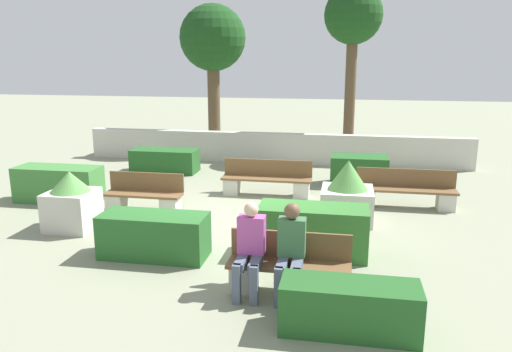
{
  "coord_description": "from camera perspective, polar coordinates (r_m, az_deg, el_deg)",
  "views": [
    {
      "loc": [
        2.18,
        -9.18,
        3.28
      ],
      "look_at": [
        0.45,
        0.5,
        0.9
      ],
      "focal_mm": 35.0,
      "sensor_mm": 36.0,
      "label": 1
    }
  ],
  "objects": [
    {
      "name": "ground_plane",
      "position": [
        9.99,
        -3.04,
        -5.58
      ],
      "size": [
        60.0,
        60.0,
        0.0
      ],
      "primitive_type": "plane",
      "color": "gray"
    },
    {
      "name": "perimeter_wall",
      "position": [
        15.6,
        1.97,
        3.22
      ],
      "size": [
        11.96,
        0.3,
        0.94
      ],
      "color": "beige",
      "rests_on": "ground_plane"
    },
    {
      "name": "bench_front",
      "position": [
        7.21,
        3.78,
        -10.74
      ],
      "size": [
        1.74,
        0.49,
        0.83
      ],
      "color": "brown",
      "rests_on": "ground_plane"
    },
    {
      "name": "bench_left_side",
      "position": [
        11.51,
        16.73,
        -1.85
      ],
      "size": [
        2.16,
        0.49,
        0.83
      ],
      "rotation": [
        0.0,
        0.0,
        0.12
      ],
      "color": "brown",
      "rests_on": "ground_plane"
    },
    {
      "name": "bench_right_side",
      "position": [
        10.94,
        -12.7,
        -2.49
      ],
      "size": [
        1.67,
        0.48,
        0.83
      ],
      "rotation": [
        0.0,
        0.0,
        0.13
      ],
      "color": "brown",
      "rests_on": "ground_plane"
    },
    {
      "name": "bench_back",
      "position": [
        12.0,
        1.22,
        -0.63
      ],
      "size": [
        2.16,
        0.49,
        0.83
      ],
      "rotation": [
        0.0,
        0.0,
        -0.13
      ],
      "color": "brown",
      "rests_on": "ground_plane"
    },
    {
      "name": "person_seated_man",
      "position": [
        6.92,
        3.99,
        -8.08
      ],
      "size": [
        0.38,
        0.63,
        1.32
      ],
      "color": "#515B70",
      "rests_on": "ground_plane"
    },
    {
      "name": "person_seated_woman",
      "position": [
        7.0,
        -0.7,
        -7.93
      ],
      "size": [
        0.38,
        0.63,
        1.3
      ],
      "color": "#515B70",
      "rests_on": "ground_plane"
    },
    {
      "name": "hedge_block_near_left",
      "position": [
        8.52,
        -11.57,
        -6.68
      ],
      "size": [
        1.78,
        0.72,
        0.73
      ],
      "color": "#286028",
      "rests_on": "ground_plane"
    },
    {
      "name": "hedge_block_near_right",
      "position": [
        13.18,
        11.67,
        0.62
      ],
      "size": [
        1.44,
        0.86,
        0.77
      ],
      "color": "#235623",
      "rests_on": "ground_plane"
    },
    {
      "name": "hedge_block_mid_left",
      "position": [
        6.33,
        10.63,
        -14.58
      ],
      "size": [
        1.67,
        0.61,
        0.63
      ],
      "color": "#235623",
      "rests_on": "ground_plane"
    },
    {
      "name": "hedge_block_mid_right",
      "position": [
        8.47,
        6.51,
        -6.21
      ],
      "size": [
        1.82,
        0.75,
        0.84
      ],
      "color": "#33702D",
      "rests_on": "ground_plane"
    },
    {
      "name": "hedge_block_far_left",
      "position": [
        14.63,
        -10.37,
        1.74
      ],
      "size": [
        1.88,
        0.81,
        0.66
      ],
      "color": "#235623",
      "rests_on": "ground_plane"
    },
    {
      "name": "hedge_block_far_right",
      "position": [
        12.33,
        -21.62,
        -0.86
      ],
      "size": [
        1.93,
        0.74,
        0.81
      ],
      "color": "#3D7A38",
      "rests_on": "ground_plane"
    },
    {
      "name": "planter_corner_left",
      "position": [
        10.24,
        10.39,
        -2.07
      ],
      "size": [
        1.03,
        1.03,
        1.25
      ],
      "color": "beige",
      "rests_on": "ground_plane"
    },
    {
      "name": "planter_corner_right",
      "position": [
        10.24,
        -20.33,
        -2.8
      ],
      "size": [
        0.87,
        0.87,
        1.14
      ],
      "color": "beige",
      "rests_on": "ground_plane"
    },
    {
      "name": "tree_leftmost",
      "position": [
        17.77,
        -4.97,
        15.13
      ],
      "size": [
        2.27,
        2.27,
        5.01
      ],
      "color": "brown",
      "rests_on": "ground_plane"
    },
    {
      "name": "tree_center_left",
      "position": [
        16.51,
        11.05,
        17.0
      ],
      "size": [
        1.81,
        1.81,
        5.42
      ],
      "color": "brown",
      "rests_on": "ground_plane"
    }
  ]
}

